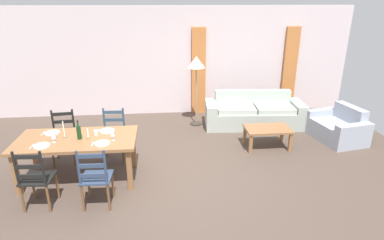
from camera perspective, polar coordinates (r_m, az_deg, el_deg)
ground_plane at (r=5.59m, az=-4.22°, el=-9.87°), size 9.60×9.60×0.02m
wall_far at (r=8.24m, az=-5.08°, el=10.38°), size 9.60×0.16×2.70m
curtain_panel_left at (r=8.21m, az=1.18°, el=8.63°), size 0.35×0.08×2.20m
curtain_panel_right at (r=8.81m, az=17.07°, el=8.58°), size 0.35×0.08×2.20m
dining_table at (r=5.47m, az=-19.90°, el=-3.94°), size 1.90×0.96×0.75m
dining_chair_near_left at (r=5.06m, az=-26.20°, el=-9.39°), size 0.45×0.43×0.96m
dining_chair_near_right at (r=4.78m, az=-16.89°, el=-9.84°), size 0.43×0.42×0.96m
dining_chair_far_left at (r=6.30m, az=-21.96°, el=-2.80°), size 0.45×0.43×0.96m
dining_chair_far_right at (r=6.10m, az=-13.81°, el=-2.57°), size 0.44×0.42×0.96m
dinner_plate_near_left at (r=5.36m, az=-25.31°, el=-4.19°), size 0.24×0.24×0.02m
fork_near_left at (r=5.41m, az=-26.79°, el=-4.26°), size 0.03×0.17×0.01m
dinner_plate_near_right at (r=5.11m, az=-15.78°, el=-4.04°), size 0.24×0.24×0.02m
fork_near_right at (r=5.15m, az=-17.42°, el=-4.14°), size 0.02×0.17×0.01m
dinner_plate_far_left at (r=5.79m, az=-23.76°, el=-2.11°), size 0.24×0.24×0.02m
fork_far_left at (r=5.84m, az=-25.15°, el=-2.20°), size 0.02×0.17×0.01m
dinner_plate_far_right at (r=5.56m, az=-14.95°, el=-1.88°), size 0.24×0.24×0.02m
fork_far_right at (r=5.59m, az=-16.46°, el=-1.98°), size 0.03×0.17×0.01m
wine_bottle at (r=5.36m, az=-19.61°, el=-2.06°), size 0.07×0.07×0.32m
wine_glass_near_left at (r=5.38m, az=-23.63°, el=-2.61°), size 0.06×0.06×0.16m
wine_glass_near_right at (r=5.16m, az=-14.05°, el=-2.42°), size 0.06×0.06×0.16m
coffee_cup_primary at (r=5.43m, az=-16.83°, el=-2.23°), size 0.07×0.07×0.09m
coffee_cup_secondary at (r=5.53m, az=-23.53°, el=-2.71°), size 0.07×0.07×0.09m
candle_tall at (r=5.48m, az=-21.89°, el=-2.24°), size 0.05×0.05×0.29m
candle_short at (r=5.34m, az=-18.10°, el=-2.76°), size 0.05×0.05×0.18m
couch at (r=7.70m, az=10.95°, el=1.16°), size 2.33×0.96×0.80m
coffee_table at (r=6.59m, az=13.38°, el=-1.91°), size 0.90×0.56×0.42m
armchair_upholstered at (r=7.53m, az=24.81°, el=-1.29°), size 0.99×1.28×0.72m
standing_lamp at (r=7.32m, az=0.78°, el=9.60°), size 0.40×0.40×1.64m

